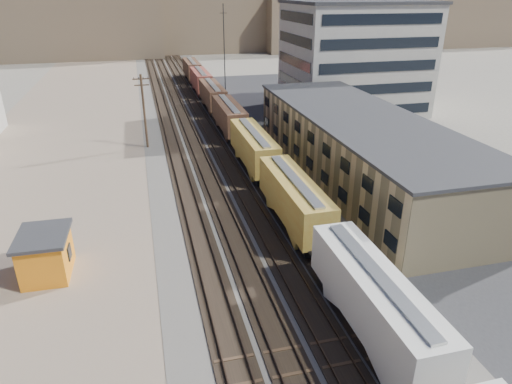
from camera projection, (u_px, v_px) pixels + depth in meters
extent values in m
plane|color=#6B6356|center=(313.00, 345.00, 28.18)|extent=(300.00, 300.00, 0.00)
cube|color=#4C4742|center=(201.00, 128.00, 72.42)|extent=(18.00, 200.00, 0.06)
cube|color=#826D59|center=(58.00, 159.00, 59.07)|extent=(24.00, 180.00, 0.03)
cube|color=#232326|center=(371.00, 146.00, 64.10)|extent=(26.00, 120.00, 0.04)
cube|color=black|center=(169.00, 129.00, 71.26)|extent=(2.60, 200.00, 0.08)
cube|color=#38281E|center=(164.00, 129.00, 71.05)|extent=(0.08, 200.00, 0.16)
cube|color=#38281E|center=(173.00, 128.00, 71.38)|extent=(0.08, 200.00, 0.16)
cube|color=black|center=(188.00, 128.00, 71.94)|extent=(2.60, 200.00, 0.08)
cube|color=#38281E|center=(183.00, 128.00, 71.73)|extent=(0.08, 200.00, 0.16)
cube|color=#38281E|center=(193.00, 127.00, 72.05)|extent=(0.08, 200.00, 0.16)
cube|color=black|center=(207.00, 127.00, 72.62)|extent=(2.60, 200.00, 0.08)
cube|color=#38281E|center=(202.00, 126.00, 72.40)|extent=(0.08, 200.00, 0.16)
cube|color=#38281E|center=(211.00, 126.00, 72.73)|extent=(0.08, 200.00, 0.16)
cube|color=black|center=(224.00, 125.00, 73.25)|extent=(2.60, 200.00, 0.08)
cube|color=#38281E|center=(220.00, 125.00, 73.04)|extent=(0.08, 200.00, 0.16)
cube|color=#38281E|center=(229.00, 124.00, 73.36)|extent=(0.08, 200.00, 0.16)
cube|color=black|center=(338.00, 280.00, 33.21)|extent=(2.20, 2.20, 0.90)
cube|color=silver|center=(374.00, 298.00, 27.84)|extent=(3.00, 13.34, 3.40)
cube|color=#B7B7B2|center=(377.00, 273.00, 27.12)|extent=(0.90, 12.32, 0.16)
cube|color=black|center=(313.00, 246.00, 37.68)|extent=(2.20, 2.20, 0.90)
cube|color=black|center=(278.00, 196.00, 46.66)|extent=(2.20, 2.20, 0.90)
cube|color=#A3762B|center=(294.00, 197.00, 41.30)|extent=(3.00, 13.34, 3.40)
cube|color=#B7B7B2|center=(295.00, 179.00, 40.57)|extent=(0.90, 12.33, 0.16)
cube|color=black|center=(265.00, 178.00, 51.13)|extent=(2.20, 2.20, 0.90)
cube|color=black|center=(244.00, 150.00, 60.12)|extent=(2.20, 2.20, 0.90)
cube|color=#A3762B|center=(254.00, 146.00, 54.75)|extent=(3.00, 13.34, 3.40)
cube|color=#B7B7B2|center=(254.00, 132.00, 54.03)|extent=(0.90, 12.33, 0.16)
cube|color=black|center=(236.00, 139.00, 64.59)|extent=(2.20, 2.20, 0.90)
cube|color=black|center=(223.00, 120.00, 73.57)|extent=(2.20, 2.20, 0.90)
cube|color=#472A1E|center=(229.00, 115.00, 68.20)|extent=(3.00, 13.34, 3.40)
cube|color=#B7B7B2|center=(229.00, 103.00, 67.48)|extent=(0.90, 12.33, 0.16)
cube|color=black|center=(218.00, 113.00, 78.04)|extent=(2.20, 2.20, 0.90)
cube|color=black|center=(209.00, 100.00, 87.02)|extent=(2.20, 2.20, 0.90)
cube|color=#472A1E|center=(213.00, 94.00, 81.66)|extent=(3.00, 13.34, 3.40)
cube|color=#B7B7B2|center=(212.00, 84.00, 80.93)|extent=(0.90, 12.33, 0.16)
cube|color=black|center=(205.00, 95.00, 91.49)|extent=(2.20, 2.20, 0.90)
cube|color=black|center=(198.00, 85.00, 100.48)|extent=(2.20, 2.20, 0.90)
cube|color=brown|center=(201.00, 79.00, 95.11)|extent=(3.00, 13.34, 3.40)
cube|color=#B7B7B2|center=(200.00, 71.00, 94.38)|extent=(0.90, 12.32, 0.16)
cube|color=black|center=(195.00, 81.00, 104.95)|extent=(2.20, 2.20, 0.90)
cube|color=black|center=(190.00, 74.00, 113.93)|extent=(2.20, 2.20, 0.90)
cube|color=#472A1E|center=(192.00, 68.00, 108.56)|extent=(3.00, 13.34, 3.40)
cube|color=#B7B7B2|center=(191.00, 61.00, 107.84)|extent=(0.90, 12.32, 0.16)
cube|color=tan|center=(360.00, 148.00, 52.26)|extent=(12.00, 40.00, 7.00)
cube|color=#2D2D30|center=(363.00, 117.00, 50.79)|extent=(12.40, 40.40, 0.30)
cube|color=black|center=(309.00, 163.00, 51.42)|extent=(0.12, 36.00, 1.20)
cube|color=black|center=(311.00, 137.00, 50.20)|extent=(0.12, 36.00, 1.20)
cube|color=#9E998E|center=(354.00, 59.00, 79.50)|extent=(22.00, 18.00, 18.00)
cube|color=#2D2D30|center=(359.00, 2.00, 75.75)|extent=(22.60, 18.60, 0.50)
cube|color=black|center=(294.00, 61.00, 77.01)|extent=(0.12, 16.00, 16.00)
cube|color=black|center=(379.00, 67.00, 71.49)|extent=(20.00, 0.12, 16.00)
cylinder|color=#382619|center=(144.00, 112.00, 61.40)|extent=(0.32, 0.32, 10.00)
cube|color=#382619|center=(141.00, 79.00, 59.61)|extent=(2.20, 0.14, 0.14)
cube|color=#382619|center=(142.00, 85.00, 59.93)|extent=(1.90, 0.14, 0.14)
cylinder|color=black|center=(146.00, 78.00, 59.68)|extent=(0.08, 0.08, 0.22)
cylinder|color=black|center=(225.00, 59.00, 78.97)|extent=(0.16, 0.16, 18.00)
cube|color=black|center=(223.00, 13.00, 75.91)|extent=(1.20, 0.08, 0.08)
cube|color=brown|center=(211.00, 7.00, 168.60)|extent=(140.00, 45.00, 28.00)
cube|color=brown|center=(394.00, 20.00, 177.56)|extent=(110.00, 38.00, 18.00)
cube|color=brown|center=(127.00, 1.00, 178.72)|extent=(200.00, 60.00, 32.00)
cube|color=orange|center=(46.00, 256.00, 34.58)|extent=(3.35, 4.42, 3.26)
cube|color=#2D2D30|center=(42.00, 236.00, 33.87)|extent=(3.80, 4.86, 0.27)
cube|color=black|center=(69.00, 252.00, 34.88)|extent=(0.13, 1.09, 1.09)
imported|color=navy|center=(330.00, 121.00, 73.32)|extent=(3.79, 5.43, 1.38)
imported|color=silver|center=(387.00, 130.00, 68.58)|extent=(1.71, 4.16, 1.41)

